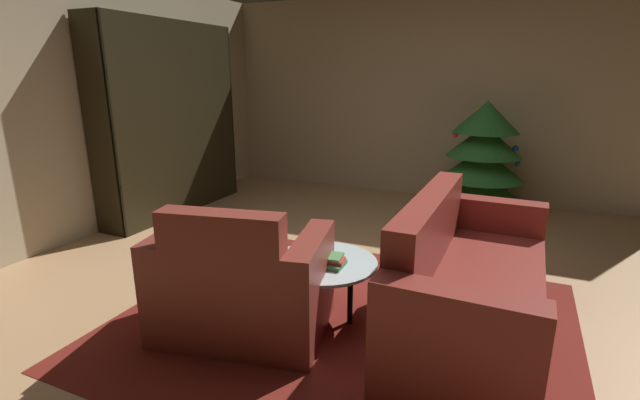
% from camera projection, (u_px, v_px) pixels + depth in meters
% --- Properties ---
extents(ground_plane, '(7.29, 7.29, 0.00)m').
position_uv_depth(ground_plane, '(345.00, 290.00, 3.39)').
color(ground_plane, tan).
extents(wall_back, '(5.67, 0.06, 2.54)m').
position_uv_depth(wall_back, '(432.00, 98.00, 5.74)').
color(wall_back, tan).
rests_on(wall_back, ground).
extents(wall_left, '(0.06, 6.19, 2.54)m').
position_uv_depth(wall_left, '(62.00, 108.00, 4.14)').
color(wall_left, tan).
rests_on(wall_left, ground).
extents(area_rug, '(2.84, 2.40, 0.01)m').
position_uv_depth(area_rug, '(343.00, 322.00, 2.96)').
color(area_rug, maroon).
rests_on(area_rug, ground).
extents(bookshelf_unit, '(0.37, 1.94, 2.13)m').
position_uv_depth(bookshelf_unit, '(179.00, 121.00, 5.19)').
color(bookshelf_unit, black).
rests_on(bookshelf_unit, ground).
extents(armchair_red, '(1.14, 0.90, 0.86)m').
position_uv_depth(armchair_red, '(242.00, 287.00, 2.77)').
color(armchair_red, maroon).
rests_on(armchair_red, ground).
extents(couch_red, '(0.80, 1.80, 0.87)m').
position_uv_depth(couch_red, '(467.00, 288.00, 2.76)').
color(couch_red, maroon).
rests_on(couch_red, ground).
extents(coffee_table, '(0.70, 0.70, 0.40)m').
position_uv_depth(coffee_table, '(323.00, 266.00, 2.92)').
color(coffee_table, black).
rests_on(coffee_table, ground).
extents(book_stack_on_table, '(0.23, 0.17, 0.07)m').
position_uv_depth(book_stack_on_table, '(328.00, 261.00, 2.84)').
color(book_stack_on_table, '#3B764B').
rests_on(book_stack_on_table, coffee_table).
extents(bottle_on_table, '(0.07, 0.07, 0.23)m').
position_uv_depth(bottle_on_table, '(315.00, 260.00, 2.71)').
color(bottle_on_table, maroon).
rests_on(bottle_on_table, coffee_table).
extents(decorated_tree, '(1.01, 1.01, 1.29)m').
position_uv_depth(decorated_tree, '(483.00, 159.00, 5.06)').
color(decorated_tree, brown).
rests_on(decorated_tree, ground).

